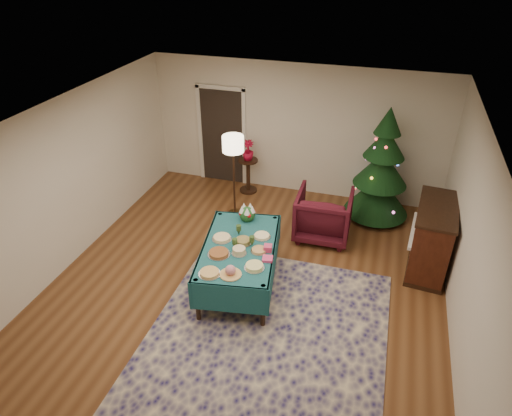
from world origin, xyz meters
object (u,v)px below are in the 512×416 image
(buffet_table, at_px, (239,253))
(gift_box, at_px, (268,248))
(potted_plant, at_px, (248,154))
(floor_lamp, at_px, (233,149))
(side_table, at_px, (248,176))
(piano, at_px, (431,239))
(christmas_tree, at_px, (381,170))
(armchair, at_px, (324,213))

(buffet_table, relative_size, gift_box, 17.40)
(gift_box, distance_m, potted_plant, 3.19)
(buffet_table, distance_m, floor_lamp, 2.26)
(floor_lamp, height_order, side_table, floor_lamp)
(side_table, bearing_deg, floor_lamp, -88.24)
(buffet_table, distance_m, piano, 3.11)
(floor_lamp, xyz_separation_m, christmas_tree, (2.65, 0.72, -0.40))
(gift_box, xyz_separation_m, piano, (2.37, 1.31, -0.22))
(christmas_tree, bearing_deg, gift_box, -118.08)
(piano, bearing_deg, potted_plant, 155.82)
(floor_lamp, distance_m, christmas_tree, 2.78)
(floor_lamp, bearing_deg, side_table, 91.76)
(floor_lamp, bearing_deg, piano, -10.36)
(floor_lamp, distance_m, piano, 3.74)
(christmas_tree, bearing_deg, floor_lamp, -164.83)
(armchair, distance_m, potted_plant, 2.22)
(buffet_table, relative_size, floor_lamp, 1.25)
(side_table, bearing_deg, gift_box, -66.99)
(side_table, relative_size, piano, 0.53)
(christmas_tree, bearing_deg, side_table, 174.71)
(buffet_table, relative_size, potted_plant, 4.82)
(gift_box, height_order, christmas_tree, christmas_tree)
(armchair, distance_m, floor_lamp, 2.01)
(floor_lamp, bearing_deg, gift_box, -58.28)
(side_table, distance_m, piano, 3.97)
(gift_box, relative_size, christmas_tree, 0.05)
(potted_plant, relative_size, christmas_tree, 0.19)
(armchair, bearing_deg, buffet_table, 57.86)
(buffet_table, xyz_separation_m, gift_box, (0.45, -0.00, 0.20))
(gift_box, height_order, armchair, armchair)
(buffet_table, bearing_deg, armchair, 59.31)
(buffet_table, height_order, gift_box, gift_box)
(gift_box, bearing_deg, piano, 29.03)
(buffet_table, relative_size, christmas_tree, 0.93)
(side_table, relative_size, christmas_tree, 0.33)
(piano, bearing_deg, buffet_table, -155.05)
(christmas_tree, xyz_separation_m, piano, (0.93, -1.37, -0.43))
(buffet_table, height_order, armchair, armchair)
(buffet_table, height_order, floor_lamp, floor_lamp)
(potted_plant, bearing_deg, floor_lamp, -88.24)
(buffet_table, distance_m, armchair, 1.98)
(buffet_table, bearing_deg, side_table, 105.21)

